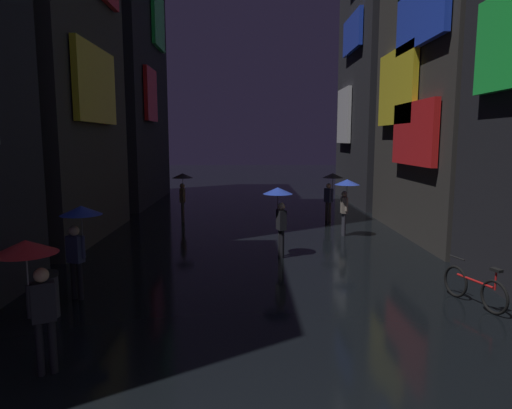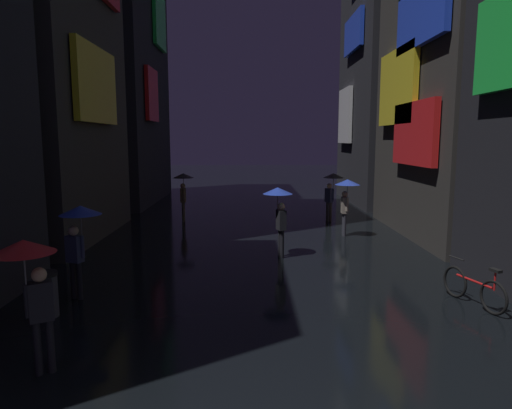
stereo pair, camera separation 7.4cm
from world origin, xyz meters
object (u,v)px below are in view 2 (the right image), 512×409
at_px(pedestrian_near_crossing_blue, 279,202).
at_px(pedestrian_far_right_black, 332,184).
at_px(pedestrian_foreground_left_red, 29,269).
at_px(pedestrian_midstreet_left_blue, 79,226).
at_px(trash_bin, 46,294).
at_px(bicycle_parked_at_storefront, 474,288).
at_px(pedestrian_midstreet_centre_black, 183,184).
at_px(pedestrian_foreground_right_blue, 347,192).

bearing_deg(pedestrian_near_crossing_blue, pedestrian_far_right_black, 65.55).
distance_m(pedestrian_near_crossing_blue, pedestrian_foreground_left_red, 8.18).
distance_m(pedestrian_far_right_black, pedestrian_midstreet_left_blue, 12.04).
height_order(pedestrian_midstreet_left_blue, trash_bin, pedestrian_midstreet_left_blue).
bearing_deg(bicycle_parked_at_storefront, pedestrian_midstreet_centre_black, 126.96).
bearing_deg(pedestrian_foreground_left_red, bicycle_parked_at_storefront, 19.48).
relative_size(pedestrian_midstreet_centre_black, pedestrian_midstreet_left_blue, 1.00).
relative_size(pedestrian_near_crossing_blue, bicycle_parked_at_storefront, 1.20).
xyz_separation_m(pedestrian_foreground_left_red, bicycle_parked_at_storefront, (8.04, 2.84, -1.28)).
relative_size(pedestrian_near_crossing_blue, pedestrian_midstreet_centre_black, 1.00).
xyz_separation_m(pedestrian_far_right_black, pedestrian_midstreet_left_blue, (-7.31, -9.57, 0.00)).
distance_m(pedestrian_midstreet_centre_black, bicycle_parked_at_storefront, 12.80).
xyz_separation_m(pedestrian_near_crossing_blue, trash_bin, (-4.97, -4.71, -1.20)).
xyz_separation_m(pedestrian_midstreet_left_blue, bicycle_parked_at_storefront, (8.57, -0.54, -1.28)).
bearing_deg(pedestrian_midstreet_left_blue, pedestrian_foreground_left_red, -81.06).
height_order(pedestrian_near_crossing_blue, trash_bin, pedestrian_near_crossing_blue).
distance_m(pedestrian_midstreet_centre_black, pedestrian_foreground_left_red, 13.02).
bearing_deg(pedestrian_midstreet_centre_black, pedestrian_foreground_right_blue, -25.74).
height_order(pedestrian_near_crossing_blue, pedestrian_midstreet_centre_black, same).
distance_m(pedestrian_near_crossing_blue, pedestrian_midstreet_centre_black, 7.01).
distance_m(pedestrian_foreground_right_blue, trash_bin, 10.82).
relative_size(pedestrian_near_crossing_blue, pedestrian_foreground_left_red, 1.00).
xyz_separation_m(pedestrian_far_right_black, pedestrian_midstreet_centre_black, (-6.40, 0.07, 0.00)).
bearing_deg(pedestrian_midstreet_left_blue, bicycle_parked_at_storefront, -3.58).
height_order(pedestrian_midstreet_centre_black, trash_bin, pedestrian_midstreet_centre_black).
bearing_deg(pedestrian_foreground_right_blue, pedestrian_midstreet_left_blue, -138.03).
height_order(pedestrian_near_crossing_blue, pedestrian_foreground_right_blue, same).
bearing_deg(bicycle_parked_at_storefront, pedestrian_midstreet_left_blue, 176.42).
xyz_separation_m(pedestrian_foreground_right_blue, trash_bin, (-7.63, -7.58, -1.20)).
xyz_separation_m(pedestrian_foreground_left_red, trash_bin, (-0.87, 2.36, -1.20)).
bearing_deg(pedestrian_foreground_right_blue, pedestrian_foreground_left_red, -124.23).
bearing_deg(pedestrian_near_crossing_blue, pedestrian_foreground_right_blue, 47.19).
xyz_separation_m(pedestrian_midstreet_centre_black, bicycle_parked_at_storefront, (7.65, -10.17, -1.28)).
relative_size(pedestrian_far_right_black, pedestrian_midstreet_centre_black, 1.00).
xyz_separation_m(pedestrian_midstreet_centre_black, pedestrian_midstreet_left_blue, (-0.92, -9.64, 0.00)).
bearing_deg(pedestrian_foreground_right_blue, pedestrian_midstreet_centre_black, 154.26).
distance_m(pedestrian_midstreet_centre_black, trash_bin, 10.79).
height_order(pedestrian_foreground_right_blue, trash_bin, pedestrian_foreground_right_blue).
height_order(pedestrian_midstreet_left_blue, pedestrian_foreground_left_red, same).
distance_m(pedestrian_midstreet_left_blue, bicycle_parked_at_storefront, 8.68).
height_order(pedestrian_foreground_left_red, bicycle_parked_at_storefront, pedestrian_foreground_left_red).
xyz_separation_m(pedestrian_foreground_right_blue, pedestrian_midstreet_centre_black, (-6.38, 3.08, 0.00)).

